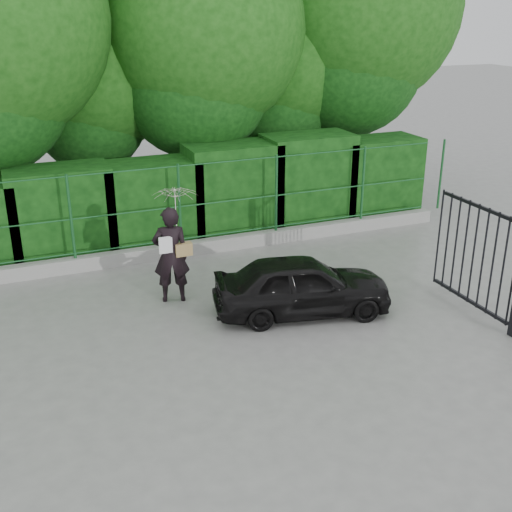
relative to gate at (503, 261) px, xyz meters
name	(u,v)px	position (x,y,z in m)	size (l,w,h in m)	color
ground	(236,354)	(-4.60, 0.72, -1.19)	(80.00, 80.00, 0.00)	gray
kerb	(164,252)	(-4.60, 5.22, -1.04)	(14.00, 0.25, 0.30)	#9E9E99
fence	(172,205)	(-4.38, 5.22, 0.01)	(14.13, 0.06, 1.80)	#175124
hedge	(156,201)	(-4.47, 6.22, -0.15)	(14.20, 1.20, 2.28)	black
trees	(166,32)	(-3.46, 8.46, 3.43)	(17.10, 6.15, 8.08)	black
gate	(503,261)	(0.00, 0.00, 0.00)	(0.22, 2.33, 2.36)	black
woman	(174,232)	(-4.91, 3.11, 0.17)	(0.95, 0.86, 2.19)	black
car	(302,285)	(-2.96, 1.68, -0.64)	(1.28, 3.19, 1.09)	black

